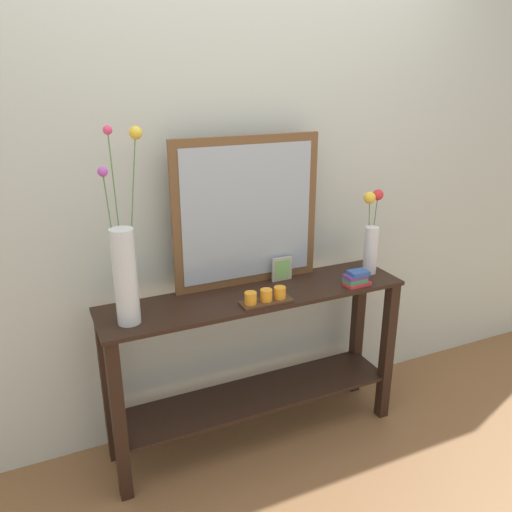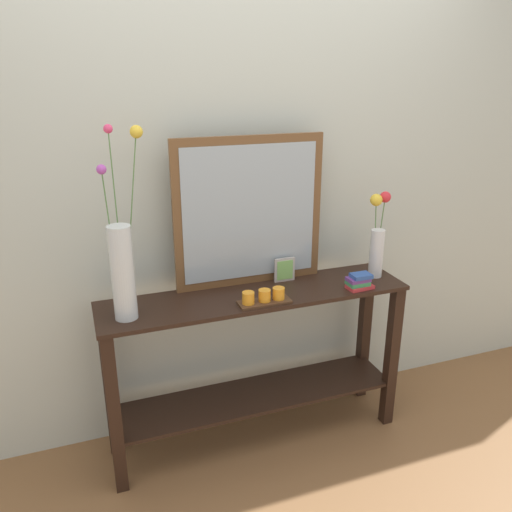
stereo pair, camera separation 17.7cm
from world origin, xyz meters
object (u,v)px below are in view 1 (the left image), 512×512
(console_table, at_px, (256,351))
(vase_right, at_px, (371,237))
(picture_frame_small, at_px, (282,269))
(book_stack, at_px, (356,279))
(candle_tray, at_px, (265,298))
(tall_vase_left, at_px, (125,268))
(mirror_leaning, at_px, (247,213))

(console_table, xyz_separation_m, vase_right, (0.66, 0.02, 0.51))
(picture_frame_small, height_order, book_stack, picture_frame_small)
(vase_right, xyz_separation_m, picture_frame_small, (-0.48, 0.08, -0.13))
(candle_tray, distance_m, picture_frame_small, 0.29)
(console_table, relative_size, picture_frame_small, 12.18)
(console_table, height_order, picture_frame_small, picture_frame_small)
(console_table, distance_m, tall_vase_left, 0.82)
(mirror_leaning, xyz_separation_m, book_stack, (0.48, -0.26, -0.33))
(vase_right, bearing_deg, candle_tray, -168.93)
(console_table, relative_size, book_stack, 11.21)
(console_table, xyz_separation_m, tall_vase_left, (-0.61, -0.04, 0.56))
(mirror_leaning, xyz_separation_m, vase_right, (0.65, -0.13, -0.17))
(candle_tray, relative_size, book_stack, 1.83)
(tall_vase_left, relative_size, book_stack, 6.01)
(book_stack, bearing_deg, picture_frame_small, 145.50)
(console_table, distance_m, book_stack, 0.62)
(vase_right, height_order, candle_tray, vase_right)
(console_table, xyz_separation_m, picture_frame_small, (0.19, 0.10, 0.37))
(console_table, height_order, tall_vase_left, tall_vase_left)
(picture_frame_small, bearing_deg, tall_vase_left, -170.29)
(tall_vase_left, relative_size, vase_right, 1.87)
(book_stack, bearing_deg, vase_right, 37.36)
(picture_frame_small, bearing_deg, candle_tray, -132.30)
(mirror_leaning, relative_size, picture_frame_small, 6.06)
(console_table, bearing_deg, mirror_leaning, 82.33)
(vase_right, distance_m, book_stack, 0.26)
(mirror_leaning, height_order, tall_vase_left, tall_vase_left)
(mirror_leaning, bearing_deg, tall_vase_left, -163.92)
(vase_right, bearing_deg, picture_frame_small, 170.15)
(mirror_leaning, relative_size, tall_vase_left, 0.93)
(console_table, height_order, vase_right, vase_right)
(tall_vase_left, bearing_deg, candle_tray, -7.29)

